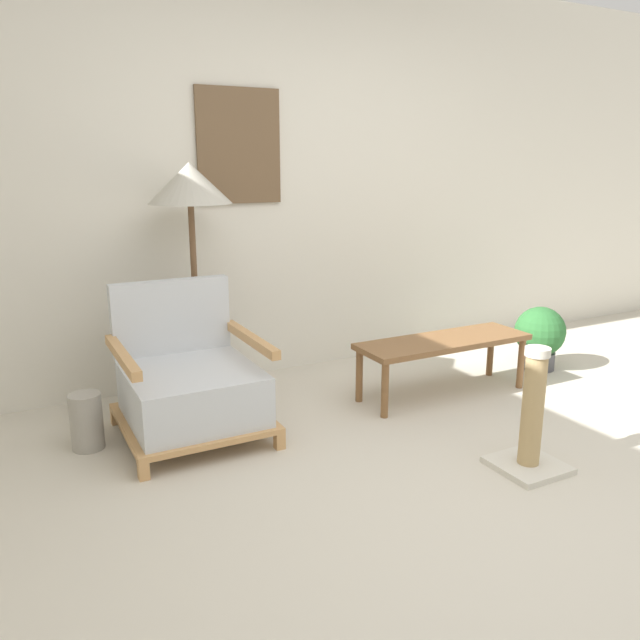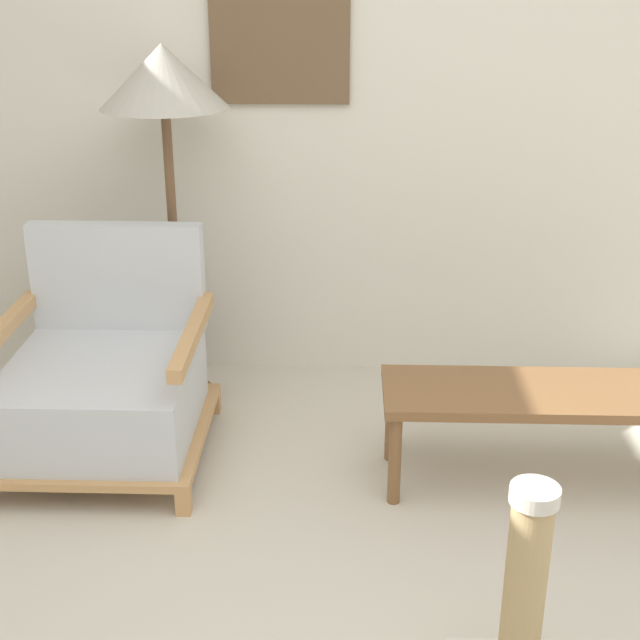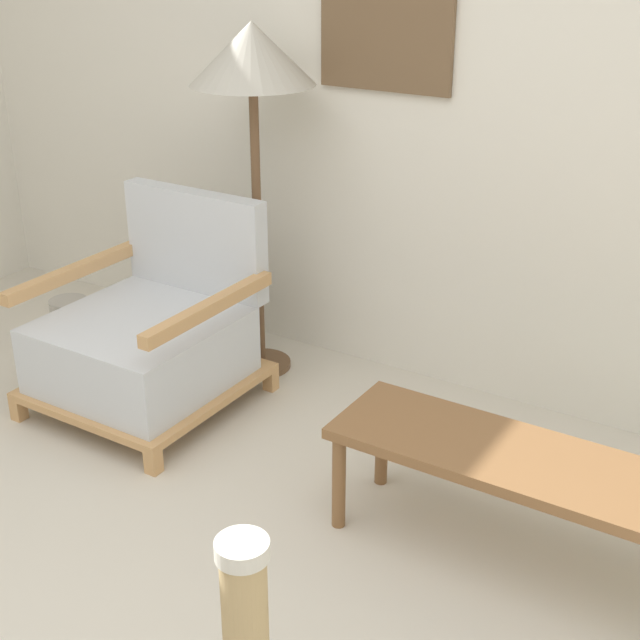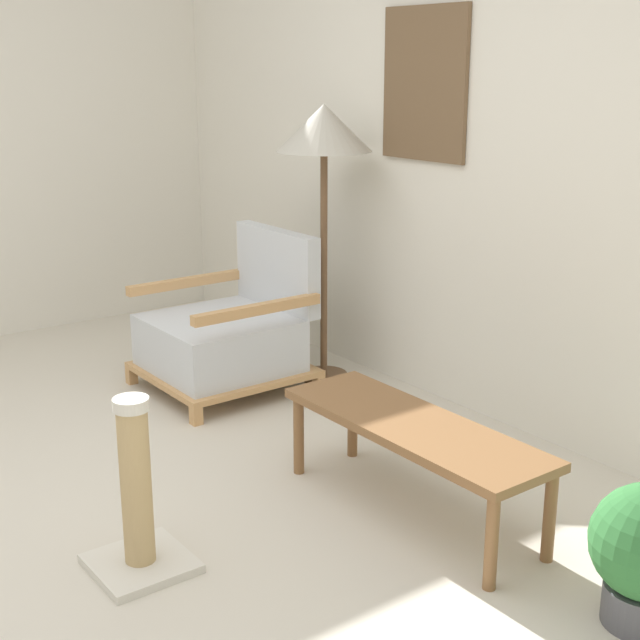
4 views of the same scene
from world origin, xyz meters
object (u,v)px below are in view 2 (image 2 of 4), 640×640
(coffee_table, at_px, (549,401))
(scratching_post, at_px, (521,622))
(floor_lamp, at_px, (164,91))
(armchair, at_px, (104,383))

(coffee_table, height_order, scratching_post, scratching_post)
(floor_lamp, height_order, coffee_table, floor_lamp)
(coffee_table, relative_size, scratching_post, 1.86)
(coffee_table, bearing_deg, armchair, 174.20)
(floor_lamp, bearing_deg, armchair, -112.03)
(armchair, xyz_separation_m, coffee_table, (1.60, -0.16, 0.04))
(armchair, bearing_deg, coffee_table, -5.80)
(floor_lamp, xyz_separation_m, coffee_table, (1.40, -0.64, -0.95))
(coffee_table, xyz_separation_m, scratching_post, (-0.26, -1.00, -0.10))
(coffee_table, bearing_deg, floor_lamp, 155.40)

